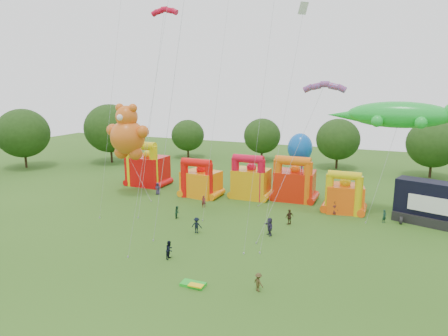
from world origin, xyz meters
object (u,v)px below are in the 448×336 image
at_px(teddy_bear_kite, 130,143).
at_px(spectator_4, 289,217).
at_px(bouncy_castle_0, 147,168).
at_px(octopus_kite, 286,174).
at_px(stage_trailer, 432,204).
at_px(bouncy_castle_2, 251,181).
at_px(spectator_0, 158,189).
at_px(gecko_kite, 392,140).

distance_m(teddy_bear_kite, spectator_4, 25.06).
height_order(teddy_bear_kite, spectator_4, teddy_bear_kite).
relative_size(bouncy_castle_0, octopus_kite, 0.75).
relative_size(stage_trailer, teddy_bear_kite, 0.63).
bearing_deg(bouncy_castle_2, stage_trailer, -5.53).
xyz_separation_m(teddy_bear_kite, spectator_4, (23.92, -2.88, -6.92)).
relative_size(teddy_bear_kite, spectator_0, 7.50).
bearing_deg(spectator_4, octopus_kite, -125.68).
bearing_deg(spectator_0, bouncy_castle_0, 124.84).
bearing_deg(bouncy_castle_0, teddy_bear_kite, -75.05).
distance_m(stage_trailer, octopus_kite, 18.69).
bearing_deg(spectator_0, bouncy_castle_2, 2.74).
height_order(gecko_kite, spectator_4, gecko_kite).
xyz_separation_m(bouncy_castle_0, stage_trailer, (40.78, -2.74, -0.29)).
bearing_deg(bouncy_castle_2, gecko_kite, -5.83).
bearing_deg(gecko_kite, stage_trailer, -4.45).
distance_m(bouncy_castle_2, spectator_0, 13.80).
bearing_deg(octopus_kite, bouncy_castle_2, -161.00).
distance_m(bouncy_castle_0, stage_trailer, 40.87).
bearing_deg(spectator_4, spectator_0, -66.03).
bearing_deg(octopus_kite, teddy_bear_kite, -159.98).
height_order(stage_trailer, spectator_4, stage_trailer).
relative_size(gecko_kite, octopus_kite, 1.57).
relative_size(bouncy_castle_0, spectator_0, 4.06).
relative_size(teddy_bear_kite, gecko_kite, 0.88).
bearing_deg(spectator_0, stage_trailer, -10.52).
relative_size(bouncy_castle_0, spectator_4, 3.95).
relative_size(stage_trailer, spectator_4, 4.57).
xyz_separation_m(stage_trailer, octopus_kite, (-18.25, 3.85, 1.12)).
xyz_separation_m(spectator_0, spectator_4, (21.04, -5.15, 0.03)).
height_order(bouncy_castle_2, stage_trailer, bouncy_castle_2).
xyz_separation_m(gecko_kite, octopus_kite, (-13.33, 3.47, -5.96)).
height_order(bouncy_castle_2, spectator_4, bouncy_castle_2).
relative_size(bouncy_castle_2, teddy_bear_kite, 0.48).
bearing_deg(spectator_0, teddy_bear_kite, -154.45).
bearing_deg(teddy_bear_kite, stage_trailer, 5.46).
xyz_separation_m(bouncy_castle_0, octopus_kite, (22.53, 1.12, 0.82)).
distance_m(bouncy_castle_2, stage_trailer, 23.08).
height_order(bouncy_castle_0, teddy_bear_kite, teddy_bear_kite).
distance_m(gecko_kite, spectator_4, 15.08).
height_order(gecko_kite, octopus_kite, gecko_kite).
xyz_separation_m(teddy_bear_kite, spectator_0, (2.87, 2.27, -6.94)).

